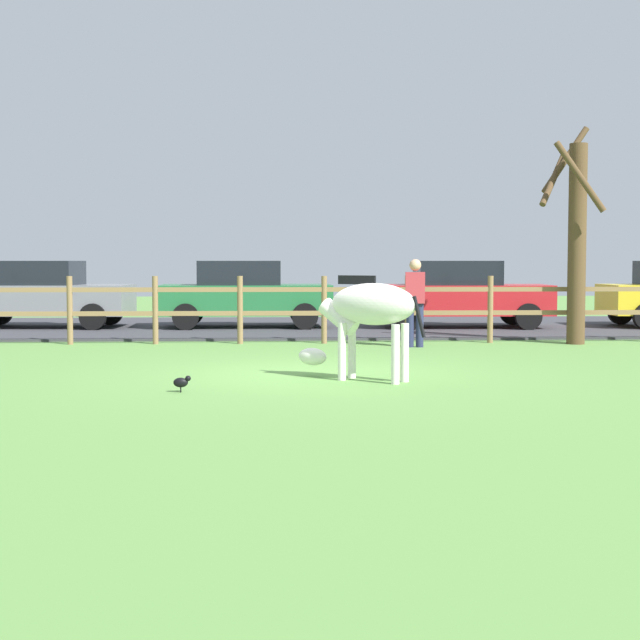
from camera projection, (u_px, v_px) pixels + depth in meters
name	position (u px, v px, depth m)	size (l,w,h in m)	color
ground_plane	(312.00, 374.00, 13.61)	(60.00, 60.00, 0.00)	#5B8C42
parking_asphalt	(297.00, 327.00, 22.88)	(28.00, 7.40, 0.05)	#38383D
paddock_fence	(282.00, 306.00, 18.53)	(21.34, 0.11, 1.32)	olive
bare_tree	(576.00, 235.00, 18.38)	(1.17, 1.38, 4.25)	#513A23
zebra	(368.00, 312.00, 12.77)	(1.68, 1.27, 1.41)	white
crow_on_grass	(182.00, 382.00, 11.68)	(0.22, 0.10, 0.20)	black
parked_car_green	(244.00, 293.00, 22.44)	(4.02, 1.93, 1.56)	#236B38
parked_car_red	(461.00, 294.00, 22.41)	(4.05, 1.98, 1.56)	red
parked_car_grey	(43.00, 294.00, 22.38)	(4.09, 2.06, 1.56)	slate
visitor_near_fence	(415.00, 299.00, 17.76)	(0.38, 0.26, 1.64)	#232847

